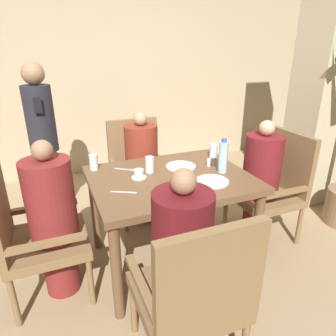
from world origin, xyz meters
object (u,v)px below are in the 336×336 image
Objects in this scene: glass_tall_mid at (94,162)px; glass_tall_far at (150,165)px; chair_left_side at (31,232)px; diner_in_left_chair at (54,219)px; chair_right_side at (273,184)px; water_bottle at (223,157)px; plate_main_right at (212,181)px; diner_in_near_chair at (182,264)px; chair_near_corner at (194,293)px; plate_main_left at (181,166)px; standing_host at (44,140)px; glass_tall_near at (213,151)px; diner_in_right_chair at (260,181)px; diner_in_far_chair at (142,167)px; chair_far_side at (138,166)px; teacup_with_saucer at (139,174)px.

glass_tall_mid is 0.45m from glass_tall_far.
diner_in_left_chair is at bearing 0.00° from chair_left_side.
water_bottle is at bearing -172.88° from chair_right_side.
water_bottle is at bearing 38.96° from plate_main_right.
diner_in_left_chair is 1.01× the size of diner_in_near_chair.
plate_main_left is at bearing 69.30° from chair_near_corner.
standing_host is 1.65m from glass_tall_near.
chair_right_side is at bearing 35.39° from chair_near_corner.
diner_in_near_chair is 0.73× the size of standing_host.
diner_in_right_chair is at bearing 0.00° from chair_left_side.
glass_tall_far is (-0.63, -0.11, 0.00)m from glass_tall_near.
standing_host is (-0.87, 0.41, 0.26)m from diner_in_far_chair.
diner_in_left_chair is (0.15, 0.00, 0.07)m from chair_left_side.
glass_tall_near is at bearing 145.18° from diner_in_right_chair.
chair_right_side is at bearing 0.00° from diner_in_left_chair.
glass_tall_far is at bearing 8.73° from chair_left_side.
chair_right_side reaches higher than plate_main_left.
diner_in_right_chair reaches higher than plate_main_right.
diner_in_far_chair is 1.13× the size of chair_right_side.
plate_main_left is (-0.71, 0.14, 0.20)m from diner_in_right_chair.
chair_left_side is at bearing -144.71° from glass_tall_mid.
glass_tall_near is (1.52, 0.24, 0.31)m from chair_left_side.
standing_host is 1.25m from glass_tall_far.
water_bottle reaches higher than plate_main_right.
plate_main_left is at bearing 66.09° from diner_in_near_chair.
standing_host is (-0.01, 1.14, 0.25)m from diner_in_left_chair.
glass_tall_near is (0.75, 0.98, 0.25)m from diner_in_near_chair.
standing_host is 0.86m from glass_tall_mid.
water_bottle is at bearing -107.86° from glass_tall_near.
chair_far_side is 0.87× the size of diner_in_near_chair.
diner_in_near_chair is 4.22× the size of water_bottle.
water_bottle is at bearing 45.67° from diner_in_near_chair.
water_bottle is (0.17, 0.14, 0.12)m from plate_main_right.
glass_tall_near reaches higher than teacup_with_saucer.
diner_in_left_chair reaches higher than chair_far_side.
diner_in_far_chair reaches higher than glass_tall_mid.
diner_in_left_chair reaches higher than chair_near_corner.
glass_tall_mid is (-0.51, -0.53, 0.31)m from chair_far_side.
water_bottle is (1.42, -0.08, 0.37)m from chair_left_side.
diner_in_left_chair is 1.02× the size of diner_in_right_chair.
chair_far_side is 1.11m from water_bottle.
plate_main_left is at bearing 103.77° from plate_main_right.
chair_left_side and chair_right_side have the same top height.
standing_host is at bearing 90.37° from diner_in_left_chair.
chair_near_corner is 1.08m from glass_tall_far.
diner_in_left_chair is at bearing 176.59° from water_bottle.
diner_in_left_chair reaches higher than plate_main_left.
chair_near_corner reaches higher than teacup_with_saucer.
glass_tall_near is (0.74, 0.18, 0.03)m from teacup_with_saucer.
plate_main_left is (0.15, -0.59, 0.20)m from diner_in_far_chair.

